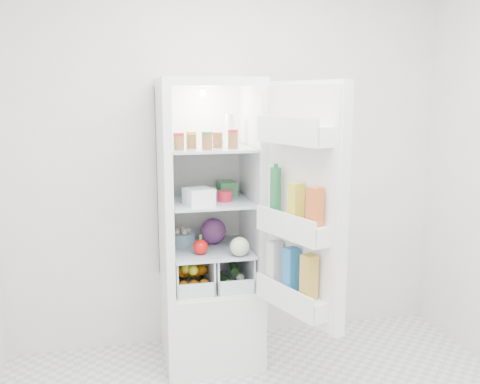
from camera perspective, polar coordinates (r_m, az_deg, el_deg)
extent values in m
cube|color=silver|center=(3.63, -1.02, 4.03)|extent=(3.00, 0.02, 2.60)
cube|color=white|center=(3.59, -3.18, -13.48)|extent=(0.60, 0.60, 0.50)
cube|color=white|center=(3.28, -3.46, 11.64)|extent=(0.60, 0.60, 0.05)
cube|color=white|center=(3.60, -4.07, 1.15)|extent=(0.60, 0.05, 1.25)
cube|color=white|center=(3.30, -8.05, 0.20)|extent=(0.05, 0.60, 1.25)
cube|color=white|center=(3.39, 1.25, 0.58)|extent=(0.05, 0.60, 1.25)
cube|color=white|center=(3.57, -4.00, 1.07)|extent=(0.50, 0.01, 1.25)
sphere|color=white|center=(3.49, -4.03, 10.50)|extent=(0.05, 0.05, 0.05)
cube|color=silver|center=(3.40, -3.19, -6.08)|extent=(0.49, 0.53, 0.01)
cube|color=silver|center=(3.32, -3.25, -0.95)|extent=(0.49, 0.53, 0.02)
cube|color=silver|center=(3.27, -3.31, 4.72)|extent=(0.49, 0.53, 0.02)
cylinder|color=#B21919|center=(3.11, -6.55, 5.28)|extent=(0.06, 0.06, 0.08)
cylinder|color=gold|center=(3.17, -5.21, 5.40)|extent=(0.06, 0.06, 0.08)
cylinder|color=#267226|center=(3.10, -3.53, 5.32)|extent=(0.06, 0.06, 0.08)
cylinder|color=brown|center=(3.21, -2.41, 5.51)|extent=(0.06, 0.06, 0.08)
cylinder|color=#B21919|center=(3.16, -0.75, 5.43)|extent=(0.06, 0.06, 0.08)
cylinder|color=white|center=(3.36, -1.08, 6.69)|extent=(0.07, 0.07, 0.20)
cube|color=white|center=(3.17, -4.42, -0.49)|extent=(0.19, 0.19, 0.10)
cube|color=white|center=(3.35, -3.47, -0.17)|extent=(0.11, 0.11, 0.06)
cylinder|color=red|center=(3.27, -1.63, -0.44)|extent=(0.10, 0.10, 0.06)
cube|color=#429153|center=(3.48, -1.43, 0.45)|extent=(0.12, 0.16, 0.09)
sphere|color=#501C53|center=(3.47, -2.88, -4.18)|extent=(0.17, 0.17, 0.17)
sphere|color=red|center=(3.25, -4.22, -5.86)|extent=(0.09, 0.09, 0.09)
cylinder|color=#8ABBCF|center=(3.47, -6.22, -4.97)|extent=(0.20, 0.20, 0.08)
sphere|color=beige|center=(3.21, -0.04, -5.85)|extent=(0.12, 0.12, 0.12)
sphere|color=orange|center=(3.32, -6.04, -9.99)|extent=(0.07, 0.07, 0.07)
sphere|color=orange|center=(3.33, -4.91, -9.92)|extent=(0.07, 0.07, 0.07)
sphere|color=orange|center=(3.34, -3.79, -9.84)|extent=(0.07, 0.07, 0.07)
sphere|color=orange|center=(3.41, -6.31, -8.43)|extent=(0.07, 0.07, 0.07)
sphere|color=orange|center=(3.42, -5.21, -8.36)|extent=(0.07, 0.07, 0.07)
sphere|color=orange|center=(3.43, -4.13, -8.30)|extent=(0.07, 0.07, 0.07)
sphere|color=orange|center=(3.55, -5.95, -8.61)|extent=(0.07, 0.07, 0.07)
sphere|color=orange|center=(3.56, -4.82, -8.55)|extent=(0.07, 0.07, 0.07)
sphere|color=yellow|center=(3.35, -5.77, -8.16)|extent=(0.06, 0.06, 0.06)
sphere|color=yellow|center=(3.46, -4.84, -7.52)|extent=(0.06, 0.06, 0.06)
sphere|color=yellow|center=(3.32, -4.98, -8.34)|extent=(0.06, 0.06, 0.06)
cylinder|color=#1C4517|center=(3.47, -1.80, -9.16)|extent=(0.09, 0.21, 0.05)
cylinder|color=#1C4517|center=(3.52, -0.68, -8.03)|extent=(0.08, 0.21, 0.05)
sphere|color=white|center=(3.37, -0.72, -9.78)|extent=(0.05, 0.05, 0.05)
sphere|color=white|center=(3.39, 0.04, -9.13)|extent=(0.05, 0.05, 0.05)
cube|color=white|center=(2.90, 7.00, -1.22)|extent=(0.26, 0.59, 1.30)
cube|color=white|center=(2.87, 6.47, -1.30)|extent=(0.20, 0.53, 1.26)
cube|color=white|center=(2.79, 5.82, 6.15)|extent=(0.27, 0.51, 0.10)
cube|color=white|center=(2.87, 5.64, -3.85)|extent=(0.27, 0.51, 0.10)
cube|color=white|center=(3.00, 5.50, -11.28)|extent=(0.27, 0.51, 0.10)
sphere|color=olive|center=(2.69, 7.36, 7.23)|extent=(0.05, 0.05, 0.05)
sphere|color=olive|center=(2.75, 6.28, 7.33)|extent=(0.05, 0.05, 0.05)
sphere|color=olive|center=(2.81, 5.25, 7.42)|extent=(0.05, 0.05, 0.05)
sphere|color=olive|center=(2.88, 4.26, 7.50)|extent=(0.05, 0.05, 0.05)
sphere|color=olive|center=(2.94, 3.32, 7.58)|extent=(0.05, 0.05, 0.05)
cylinder|color=#1A5E34|center=(2.95, 3.81, 0.13)|extent=(0.06, 0.06, 0.26)
cube|color=yellow|center=(2.81, 5.98, -1.03)|extent=(0.08, 0.08, 0.20)
cube|color=orange|center=(2.70, 7.97, -1.56)|extent=(0.08, 0.08, 0.20)
cube|color=silver|center=(3.05, 3.72, -7.47)|extent=(0.09, 0.09, 0.24)
cube|color=#2573BB|center=(2.93, 5.47, -8.22)|extent=(0.09, 0.09, 0.24)
cube|color=gold|center=(2.82, 7.37, -9.01)|extent=(0.09, 0.09, 0.24)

